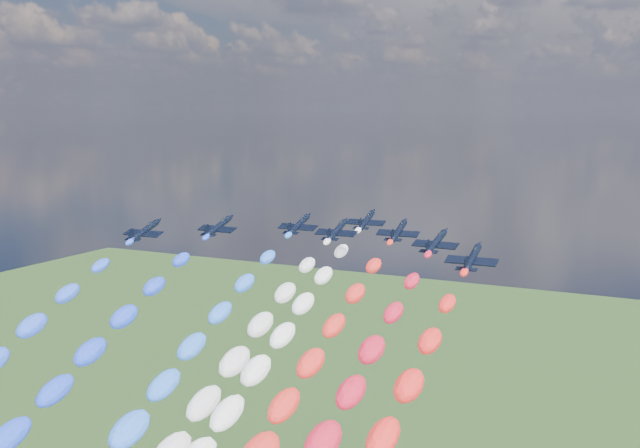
% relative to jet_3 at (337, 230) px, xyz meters
% --- Properties ---
extents(jet_0, '(8.28, 11.22, 5.75)m').
position_rel_jet_3_xyz_m(jet_0, '(-32.88, -16.75, 0.00)').
color(jet_0, black).
extents(jet_1, '(8.58, 11.44, 5.75)m').
position_rel_jet_3_xyz_m(jet_1, '(-23.25, -5.86, 0.00)').
color(jet_1, black).
extents(jet_2, '(8.23, 11.19, 5.75)m').
position_rel_jet_3_xyz_m(jet_2, '(-10.12, 3.43, 0.00)').
color(jet_2, black).
extents(jet_3, '(8.38, 11.30, 5.75)m').
position_rel_jet_3_xyz_m(jet_3, '(0.00, 0.00, 0.00)').
color(jet_3, black).
extents(jet_4, '(8.78, 11.58, 5.75)m').
position_rel_jet_3_xyz_m(jet_4, '(-0.35, 15.46, 0.00)').
color(jet_4, black).
extents(jet_5, '(8.73, 11.54, 5.75)m').
position_rel_jet_3_xyz_m(jet_5, '(10.86, 4.58, 0.00)').
color(jet_5, black).
extents(jet_6, '(8.90, 11.67, 5.75)m').
position_rel_jet_3_xyz_m(jet_6, '(21.24, -4.37, 0.00)').
color(jet_6, black).
extents(jet_7, '(8.33, 11.26, 5.75)m').
position_rel_jet_3_xyz_m(jet_7, '(30.96, -16.26, 0.00)').
color(jet_7, black).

